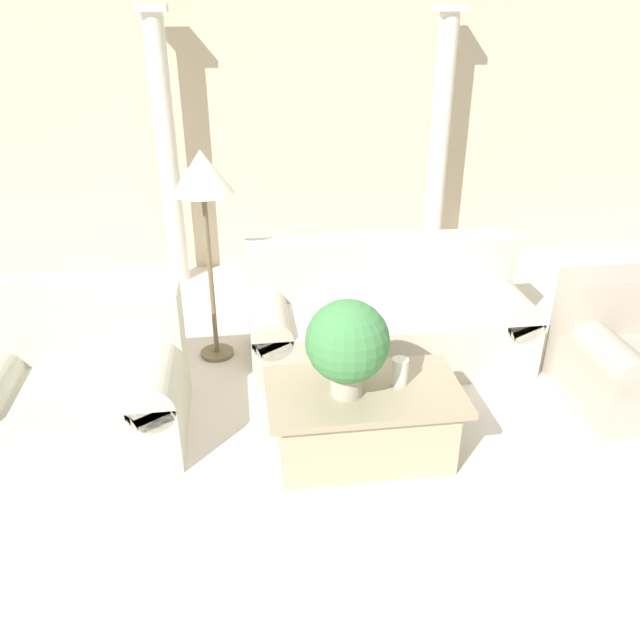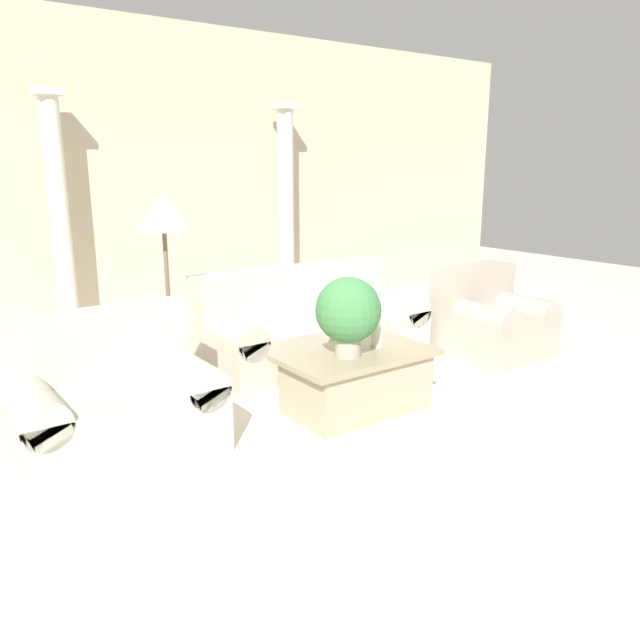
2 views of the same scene
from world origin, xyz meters
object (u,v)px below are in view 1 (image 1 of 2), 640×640
(sofa_long, at_px, (386,314))
(coffee_table, at_px, (363,420))
(armchair, at_px, (636,352))
(potted_plant, at_px, (347,343))
(loveseat, at_px, (82,383))
(floor_lamp, at_px, (203,182))

(sofa_long, bearing_deg, coffee_table, -109.08)
(sofa_long, distance_m, armchair, 1.72)
(sofa_long, distance_m, coffee_table, 1.21)
(potted_plant, bearing_deg, loveseat, 163.32)
(floor_lamp, bearing_deg, armchair, -18.18)
(coffee_table, relative_size, armchair, 1.28)
(sofa_long, xyz_separation_m, floor_lamp, (-1.28, 0.15, 1.01))
(potted_plant, xyz_separation_m, floor_lamp, (-0.77, 1.32, 0.58))
(coffee_table, bearing_deg, sofa_long, 70.92)
(loveseat, height_order, potted_plant, potted_plant)
(sofa_long, xyz_separation_m, coffee_table, (-0.39, -1.14, -0.11))
(coffee_table, distance_m, armchair, 1.97)
(sofa_long, distance_m, floor_lamp, 1.63)
(coffee_table, height_order, potted_plant, potted_plant)
(sofa_long, height_order, loveseat, same)
(coffee_table, bearing_deg, potted_plant, -164.61)
(potted_plant, height_order, armchair, potted_plant)
(coffee_table, distance_m, floor_lamp, 1.92)
(sofa_long, xyz_separation_m, potted_plant, (-0.50, -1.17, 0.43))
(floor_lamp, bearing_deg, sofa_long, -6.77)
(potted_plant, distance_m, armchair, 2.12)
(floor_lamp, bearing_deg, loveseat, -132.50)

